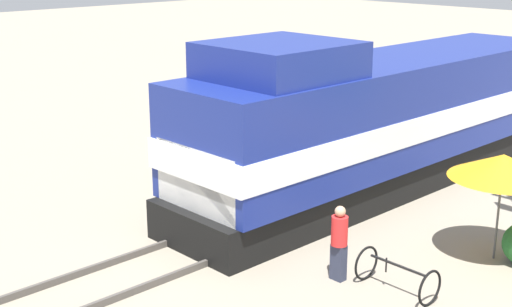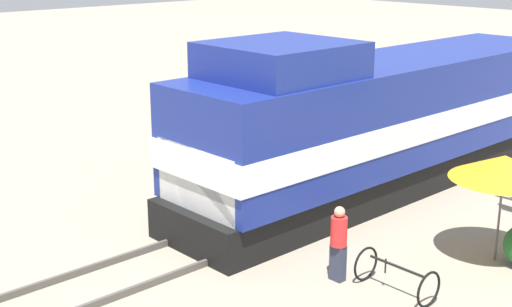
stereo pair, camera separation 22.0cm
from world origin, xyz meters
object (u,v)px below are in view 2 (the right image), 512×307
(bicycle, at_px, (396,276))
(vendor_umbrella, at_px, (504,167))
(locomotive, at_px, (382,121))
(person_bystander, at_px, (339,241))

(bicycle, bearing_deg, vendor_umbrella, 169.88)
(vendor_umbrella, distance_m, bicycle, 3.39)
(locomotive, bearing_deg, person_bystander, -59.97)
(person_bystander, bearing_deg, vendor_umbrella, 62.53)
(person_bystander, height_order, bicycle, person_bystander)
(locomotive, relative_size, bicycle, 9.18)
(locomotive, xyz_separation_m, person_bystander, (3.06, -5.29, -1.07))
(locomotive, height_order, person_bystander, locomotive)
(person_bystander, relative_size, bicycle, 1.01)
(locomotive, distance_m, bicycle, 6.64)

